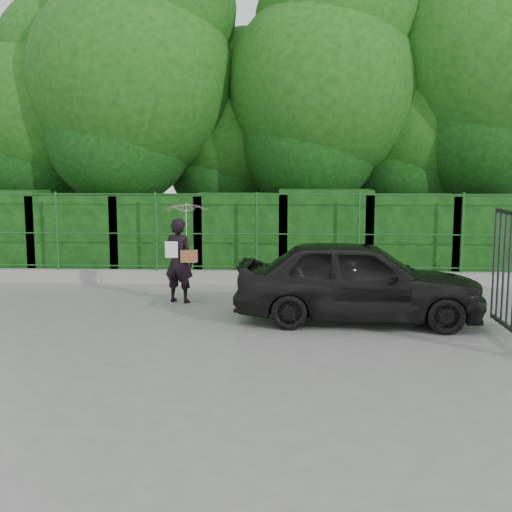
{
  "coord_description": "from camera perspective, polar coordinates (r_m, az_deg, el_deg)",
  "views": [
    {
      "loc": [
        1.06,
        -9.94,
        2.69
      ],
      "look_at": [
        0.54,
        1.3,
        1.1
      ],
      "focal_mm": 45.0,
      "sensor_mm": 36.0,
      "label": 1
    }
  ],
  "objects": [
    {
      "name": "trees",
      "position": [
        17.78,
        3.01,
        14.27
      ],
      "size": [
        17.1,
        6.15,
        8.08
      ],
      "color": "black",
      "rests_on": "ground"
    },
    {
      "name": "ground",
      "position": [
        10.35,
        -3.33,
        -7.04
      ],
      "size": [
        80.0,
        80.0,
        0.0
      ],
      "primitive_type": "plane",
      "color": "gray"
    },
    {
      "name": "fence",
      "position": [
        14.54,
        -0.66,
        2.17
      ],
      "size": [
        14.13,
        0.06,
        1.8
      ],
      "color": "#1A521D",
      "rests_on": "kerb"
    },
    {
      "name": "woman",
      "position": [
        12.67,
        -6.48,
        1.62
      ],
      "size": [
        0.94,
        0.89,
        1.98
      ],
      "color": "black",
      "rests_on": "ground"
    },
    {
      "name": "kerb",
      "position": [
        14.7,
        -1.51,
        -1.9
      ],
      "size": [
        14.0,
        0.25,
        0.3
      ],
      "primitive_type": "cube",
      "color": "#9E9E99",
      "rests_on": "ground"
    },
    {
      "name": "car",
      "position": [
        11.24,
        9.08,
        -2.13
      ],
      "size": [
        4.35,
        2.0,
        1.45
      ],
      "primitive_type": "imported",
      "rotation": [
        0.0,
        0.0,
        1.5
      ],
      "color": "black",
      "rests_on": "ground"
    },
    {
      "name": "hedge",
      "position": [
        15.56,
        -1.3,
        1.86
      ],
      "size": [
        14.2,
        1.2,
        2.12
      ],
      "color": "black",
      "rests_on": "ground"
    }
  ]
}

